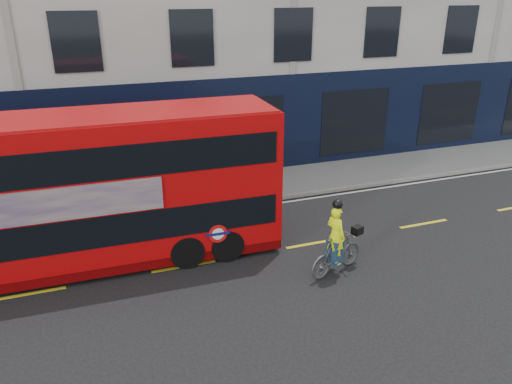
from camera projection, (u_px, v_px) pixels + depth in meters
name	position (u px, v px, depth m)	size (l,w,h in m)	color
ground	(25.00, 329.00, 11.33)	(120.00, 120.00, 0.00)	black
pavement	(37.00, 214.00, 16.96)	(60.00, 3.00, 0.12)	slate
kerb	(35.00, 233.00, 15.65)	(60.00, 0.12, 0.13)	gray
road_edge_line	(35.00, 239.00, 15.42)	(58.00, 0.10, 0.01)	silver
lane_dashes	(28.00, 294.00, 12.63)	(58.00, 0.12, 0.01)	gold
bus	(86.00, 191.00, 13.29)	(10.53, 2.62, 4.22)	#AE0608
cyclist	(337.00, 249.00, 13.33)	(1.93, 1.10, 2.18)	#4D5052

